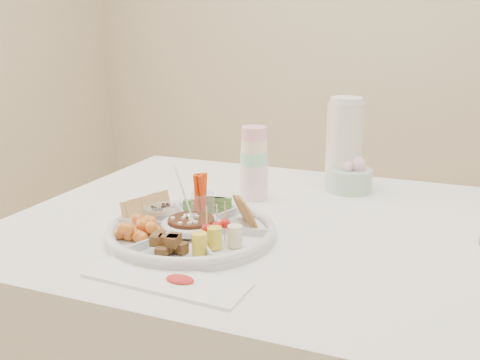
% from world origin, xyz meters
% --- Properties ---
extents(wall_back, '(4.00, 0.02, 2.70)m').
position_xyz_m(wall_back, '(0.00, 2.00, 1.35)').
color(wall_back, beige).
rests_on(wall_back, ground).
extents(party_tray, '(0.44, 0.44, 0.04)m').
position_xyz_m(party_tray, '(-0.26, -0.17, 0.78)').
color(party_tray, silver).
rests_on(party_tray, dining_table).
extents(bean_dip, '(0.12, 0.12, 0.04)m').
position_xyz_m(bean_dip, '(-0.26, -0.17, 0.79)').
color(bean_dip, '#4B220D').
rests_on(bean_dip, party_tray).
extents(tortillas, '(0.13, 0.13, 0.07)m').
position_xyz_m(tortillas, '(-0.16, -0.09, 0.80)').
color(tortillas, tan).
rests_on(tortillas, party_tray).
extents(carrot_cucumber, '(0.13, 0.13, 0.11)m').
position_xyz_m(carrot_cucumber, '(-0.28, -0.04, 0.82)').
color(carrot_cucumber, red).
rests_on(carrot_cucumber, party_tray).
extents(pita_raisins, '(0.14, 0.14, 0.06)m').
position_xyz_m(pita_raisins, '(-0.38, -0.13, 0.80)').
color(pita_raisins, tan).
rests_on(pita_raisins, party_tray).
extents(cherries, '(0.14, 0.14, 0.05)m').
position_xyz_m(cherries, '(-0.36, -0.26, 0.79)').
color(cherries, '#D5652D').
rests_on(cherries, party_tray).
extents(granola_chunks, '(0.12, 0.12, 0.05)m').
position_xyz_m(granola_chunks, '(-0.24, -0.30, 0.79)').
color(granola_chunks, '#4C371B').
rests_on(granola_chunks, party_tray).
extents(banana_tomato, '(0.12, 0.12, 0.08)m').
position_xyz_m(banana_tomato, '(-0.14, -0.22, 0.82)').
color(banana_tomato, '#CDC963').
rests_on(banana_tomato, party_tray).
extents(cup_stack, '(0.10, 0.10, 0.22)m').
position_xyz_m(cup_stack, '(-0.23, 0.16, 0.87)').
color(cup_stack, '#D9F2CD').
rests_on(cup_stack, dining_table).
extents(thermos, '(0.11, 0.11, 0.28)m').
position_xyz_m(thermos, '(-0.02, 0.35, 0.90)').
color(thermos, silver).
rests_on(thermos, dining_table).
extents(flower_bowl, '(0.16, 0.16, 0.10)m').
position_xyz_m(flower_bowl, '(0.00, 0.33, 0.81)').
color(flower_bowl, '#ACE7BF').
rests_on(flower_bowl, dining_table).
extents(placemat, '(0.33, 0.12, 0.01)m').
position_xyz_m(placemat, '(-0.21, -0.39, 0.76)').
color(placemat, white).
rests_on(placemat, dining_table).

